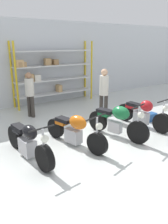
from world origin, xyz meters
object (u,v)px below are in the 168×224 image
Objects in this scene: motorcycle_black at (28,142)px; motorcycle_orange at (75,130)px; toolbox at (150,117)px; motorcycle_red at (143,114)px; motorcycle_green at (117,120)px; person_browsing at (30,91)px; shelving_rack at (52,72)px; person_near_rack at (104,90)px.

motorcycle_orange is at bearing 80.92° from motorcycle_black.
motorcycle_orange is 4.75× the size of toolbox.
motorcycle_red is (2.58, -0.04, -0.01)m from motorcycle_orange.
person_browsing reaches higher than motorcycle_green.
shelving_rack is 1.79× the size of motorcycle_black.
person_near_rack is at bearing -78.30° from shelving_rack.
motorcycle_orange is 2.58m from motorcycle_red.
motorcycle_red is at bearing 106.27° from person_browsing.
toolbox is (3.22, 0.17, -0.29)m from motorcycle_orange.
motorcycle_green is at bearing 66.95° from motorcycle_orange.
motorcycle_red is 4.71× the size of toolbox.
motorcycle_black is 4.73× the size of toolbox.
shelving_rack reaches higher than motorcycle_black.
motorcycle_red is 1.60m from person_near_rack.
shelving_rack is at bearing 163.97° from motorcycle_green.
person_browsing is at bearing -143.93° from motorcycle_red.
shelving_rack is 5.09m from motorcycle_black.
motorcycle_orange reaches higher than toolbox.
motorcycle_green is 3.48m from person_browsing.
person_browsing is (1.16, 2.89, 0.56)m from motorcycle_black.
motorcycle_green is at bearing -91.47° from shelving_rack.
person_browsing is at bearing -139.53° from shelving_rack.
motorcycle_orange is (1.27, -0.05, 0.02)m from motorcycle_black.
person_near_rack is at bearing -163.90° from motorcycle_red.
motorcycle_red is at bearing 75.05° from motorcycle_orange.
toolbox is (1.19, -1.16, -0.92)m from person_near_rack.
motorcycle_orange is 1.33m from motorcycle_green.
motorcycle_red is (3.85, -0.09, 0.02)m from motorcycle_black.
motorcycle_black is 1.00× the size of motorcycle_red.
shelving_rack is at bearing -170.88° from motorcycle_red.
motorcycle_red reaches higher than motorcycle_black.
motorcycle_black reaches higher than toolbox.
person_browsing is at bearing -73.63° from person_near_rack.
motorcycle_black is 3.60m from person_near_rack.
motorcycle_orange is 3.24m from toolbox.
person_near_rack is at bearing 109.01° from motorcycle_orange.
person_browsing is (-0.11, 2.94, 0.54)m from motorcycle_orange.
motorcycle_orange is 1.26× the size of person_browsing.
motorcycle_green reaches higher than motorcycle_red.
motorcycle_green is 4.52× the size of toolbox.
motorcycle_green is at bearing -168.93° from toolbox.
shelving_rack is 4.59m from motorcycle_orange.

